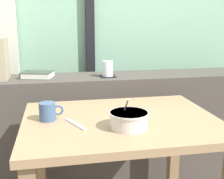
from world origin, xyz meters
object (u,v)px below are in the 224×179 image
object	(u,v)px
coaster_square	(108,76)
juice_glass	(108,69)
soup_bowl	(129,120)
breakfast_table	(121,143)
closed_book	(37,75)
fork_utensil	(75,124)
ceramic_mug	(48,111)

from	to	relation	value
coaster_square	juice_glass	xyz separation A→B (m)	(0.00, -0.00, 0.05)
coaster_square	soup_bowl	xyz separation A→B (m)	(-0.03, -0.71, -0.06)
soup_bowl	coaster_square	bearing A→B (deg)	87.27
breakfast_table	closed_book	distance (m)	0.79
coaster_square	closed_book	size ratio (longest dim) A/B	0.45
juice_glass	closed_book	bearing A→B (deg)	173.66
breakfast_table	fork_utensil	world-z (taller)	fork_utensil
coaster_square	soup_bowl	distance (m)	0.72
closed_book	soup_bowl	xyz separation A→B (m)	(0.42, -0.76, -0.07)
breakfast_table	ceramic_mug	bearing A→B (deg)	173.55
ceramic_mug	fork_utensil	bearing A→B (deg)	-35.74
soup_bowl	fork_utensil	distance (m)	0.24
juice_glass	closed_book	xyz separation A→B (m)	(-0.45, 0.05, -0.03)
coaster_square	closed_book	bearing A→B (deg)	173.66
breakfast_table	juice_glass	distance (m)	0.64
juice_glass	breakfast_table	bearing A→B (deg)	-93.93
ceramic_mug	coaster_square	bearing A→B (deg)	55.10
fork_utensil	juice_glass	bearing A→B (deg)	42.84
breakfast_table	soup_bowl	size ratio (longest dim) A/B	5.22
closed_book	soup_bowl	size ratio (longest dim) A/B	1.26
breakfast_table	fork_utensil	bearing A→B (deg)	-167.57
closed_book	soup_bowl	distance (m)	0.87
fork_utensil	soup_bowl	bearing A→B (deg)	-44.76
breakfast_table	juice_glass	xyz separation A→B (m)	(0.04, 0.58, 0.27)
ceramic_mug	breakfast_table	bearing A→B (deg)	-6.45
juice_glass	fork_utensil	size ratio (longest dim) A/B	0.58
breakfast_table	coaster_square	world-z (taller)	coaster_square
fork_utensil	ceramic_mug	xyz separation A→B (m)	(-0.12, 0.09, 0.04)
breakfast_table	fork_utensil	xyz separation A→B (m)	(-0.22, -0.05, 0.13)
breakfast_table	coaster_square	bearing A→B (deg)	86.07
soup_bowl	ceramic_mug	distance (m)	0.38
coaster_square	ceramic_mug	xyz separation A→B (m)	(-0.38, -0.54, -0.05)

